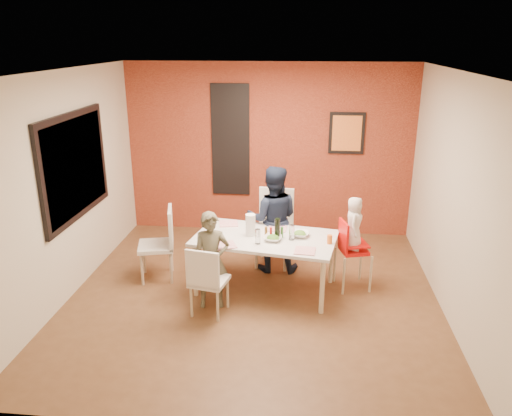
# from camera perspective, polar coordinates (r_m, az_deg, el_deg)

# --- Properties ---
(ground) EXTENTS (4.50, 4.50, 0.00)m
(ground) POSITION_cam_1_polar(r_m,az_deg,el_deg) (6.29, -0.28, -9.97)
(ground) COLOR brown
(ground) RESTS_ON ground
(ceiling) EXTENTS (4.50, 4.50, 0.02)m
(ceiling) POSITION_cam_1_polar(r_m,az_deg,el_deg) (5.52, -0.33, 15.38)
(ceiling) COLOR white
(ceiling) RESTS_ON wall_back
(wall_back) EXTENTS (4.50, 0.02, 2.70)m
(wall_back) POSITION_cam_1_polar(r_m,az_deg,el_deg) (7.93, 1.45, 6.63)
(wall_back) COLOR beige
(wall_back) RESTS_ON ground
(wall_front) EXTENTS (4.50, 0.02, 2.70)m
(wall_front) POSITION_cam_1_polar(r_m,az_deg,el_deg) (3.69, -4.09, -8.46)
(wall_front) COLOR beige
(wall_front) RESTS_ON ground
(wall_left) EXTENTS (0.02, 4.50, 2.70)m
(wall_left) POSITION_cam_1_polar(r_m,az_deg,el_deg) (6.40, -20.79, 2.34)
(wall_left) COLOR beige
(wall_left) RESTS_ON ground
(wall_right) EXTENTS (0.02, 4.50, 2.70)m
(wall_right) POSITION_cam_1_polar(r_m,az_deg,el_deg) (5.96, 21.73, 1.07)
(wall_right) COLOR beige
(wall_right) RESTS_ON ground
(brick_accent_wall) EXTENTS (4.50, 0.02, 2.70)m
(brick_accent_wall) POSITION_cam_1_polar(r_m,az_deg,el_deg) (7.91, 1.44, 6.60)
(brick_accent_wall) COLOR maroon
(brick_accent_wall) RESTS_ON ground
(picture_window_frame) EXTENTS (0.05, 1.70, 1.30)m
(picture_window_frame) POSITION_cam_1_polar(r_m,az_deg,el_deg) (6.51, -20.00, 4.53)
(picture_window_frame) COLOR black
(picture_window_frame) RESTS_ON wall_left
(picture_window_pane) EXTENTS (0.02, 1.55, 1.15)m
(picture_window_pane) POSITION_cam_1_polar(r_m,az_deg,el_deg) (6.50, -19.88, 4.53)
(picture_window_pane) COLOR black
(picture_window_pane) RESTS_ON wall_left
(glassblock_strip) EXTENTS (0.55, 0.03, 1.70)m
(glassblock_strip) POSITION_cam_1_polar(r_m,az_deg,el_deg) (7.93, -2.93, 7.72)
(glassblock_strip) COLOR #B4BFC4
(glassblock_strip) RESTS_ON wall_back
(glassblock_surround) EXTENTS (0.60, 0.03, 1.76)m
(glassblock_surround) POSITION_cam_1_polar(r_m,az_deg,el_deg) (7.93, -2.93, 7.72)
(glassblock_surround) COLOR black
(glassblock_surround) RESTS_ON wall_back
(art_print_frame) EXTENTS (0.54, 0.03, 0.64)m
(art_print_frame) POSITION_cam_1_polar(r_m,az_deg,el_deg) (7.83, 10.33, 8.42)
(art_print_frame) COLOR black
(art_print_frame) RESTS_ON wall_back
(art_print_canvas) EXTENTS (0.44, 0.01, 0.54)m
(art_print_canvas) POSITION_cam_1_polar(r_m,az_deg,el_deg) (7.82, 10.33, 8.40)
(art_print_canvas) COLOR orange
(art_print_canvas) RESTS_ON wall_back
(dining_table) EXTENTS (1.85, 1.23, 0.71)m
(dining_table) POSITION_cam_1_polar(r_m,az_deg,el_deg) (6.18, 1.05, -3.84)
(dining_table) COLOR silver
(dining_table) RESTS_ON ground
(chair_near) EXTENTS (0.46, 0.46, 0.85)m
(chair_near) POSITION_cam_1_polar(r_m,az_deg,el_deg) (5.69, -5.68, -7.99)
(chair_near) COLOR silver
(chair_near) RESTS_ON ground
(chair_far) EXTENTS (0.54, 0.54, 1.06)m
(chair_far) POSITION_cam_1_polar(r_m,az_deg,el_deg) (6.97, 2.15, -1.66)
(chair_far) COLOR white
(chair_far) RESTS_ON ground
(chair_left) EXTENTS (0.54, 0.54, 0.97)m
(chair_left) POSITION_cam_1_polar(r_m,az_deg,el_deg) (6.62, -10.66, -3.59)
(chair_left) COLOR silver
(chair_left) RESTS_ON ground
(high_chair) EXTENTS (0.46, 0.46, 0.90)m
(high_chair) POSITION_cam_1_polar(r_m,az_deg,el_deg) (6.37, 10.77, -4.50)
(high_chair) COLOR red
(high_chair) RESTS_ON ground
(child_near) EXTENTS (0.47, 0.35, 1.17)m
(child_near) POSITION_cam_1_polar(r_m,az_deg,el_deg) (5.85, -5.12, -5.99)
(child_near) COLOR #514D39
(child_near) RESTS_ON ground
(child_far) EXTENTS (0.73, 0.58, 1.46)m
(child_far) POSITION_cam_1_polar(r_m,az_deg,el_deg) (6.69, 1.93, -1.28)
(child_far) COLOR black
(child_far) RESTS_ON ground
(toddler) EXTENTS (0.26, 0.36, 0.67)m
(toddler) POSITION_cam_1_polar(r_m,az_deg,el_deg) (6.26, 11.13, -1.72)
(toddler) COLOR silver
(toddler) RESTS_ON high_chair
(plate_near_left) EXTENTS (0.31, 0.31, 0.01)m
(plate_near_left) POSITION_cam_1_polar(r_m,az_deg,el_deg) (5.90, -3.55, -4.26)
(plate_near_left) COLOR silver
(plate_near_left) RESTS_ON dining_table
(plate_far_mid) EXTENTS (0.24, 0.24, 0.01)m
(plate_far_mid) POSITION_cam_1_polar(r_m,az_deg,el_deg) (6.40, 2.44, -2.36)
(plate_far_mid) COLOR white
(plate_far_mid) RESTS_ON dining_table
(plate_near_right) EXTENTS (0.26, 0.26, 0.01)m
(plate_near_right) POSITION_cam_1_polar(r_m,az_deg,el_deg) (5.77, 5.62, -4.88)
(plate_near_right) COLOR white
(plate_near_right) RESTS_ON dining_table
(plate_far_left) EXTENTS (0.28, 0.28, 0.01)m
(plate_far_left) POSITION_cam_1_polar(r_m,az_deg,el_deg) (6.57, -3.15, -1.78)
(plate_far_left) COLOR white
(plate_far_left) RESTS_ON dining_table
(salad_bowl_a) EXTENTS (0.24, 0.24, 0.05)m
(salad_bowl_a) POSITION_cam_1_polar(r_m,az_deg,el_deg) (6.03, 1.94, -3.50)
(salad_bowl_a) COLOR white
(salad_bowl_a) RESTS_ON dining_table
(salad_bowl_b) EXTENTS (0.27, 0.27, 0.06)m
(salad_bowl_b) POSITION_cam_1_polar(r_m,az_deg,el_deg) (6.17, 5.03, -3.01)
(salad_bowl_b) COLOR white
(salad_bowl_b) RESTS_ON dining_table
(wine_bottle) EXTENTS (0.07, 0.07, 0.25)m
(wine_bottle) POSITION_cam_1_polar(r_m,az_deg,el_deg) (6.07, 2.45, -2.35)
(wine_bottle) COLOR black
(wine_bottle) RESTS_ON dining_table
(wine_glass_a) EXTENTS (0.06, 0.06, 0.18)m
(wine_glass_a) POSITION_cam_1_polar(r_m,az_deg,el_deg) (5.92, 0.20, -3.27)
(wine_glass_a) COLOR silver
(wine_glass_a) RESTS_ON dining_table
(wine_glass_b) EXTENTS (0.07, 0.07, 0.19)m
(wine_glass_b) POSITION_cam_1_polar(r_m,az_deg,el_deg) (6.04, 4.10, -2.80)
(wine_glass_b) COLOR white
(wine_glass_b) RESTS_ON dining_table
(paper_towel_roll) EXTENTS (0.12, 0.12, 0.27)m
(paper_towel_roll) POSITION_cam_1_polar(r_m,az_deg,el_deg) (6.14, -0.64, -1.95)
(paper_towel_roll) COLOR white
(paper_towel_roll) RESTS_ON dining_table
(condiment_red) EXTENTS (0.03, 0.03, 0.13)m
(condiment_red) POSITION_cam_1_polar(r_m,az_deg,el_deg) (6.12, 1.71, -2.79)
(condiment_red) COLOR red
(condiment_red) RESTS_ON dining_table
(condiment_green) EXTENTS (0.03, 0.03, 0.14)m
(condiment_green) POSITION_cam_1_polar(r_m,az_deg,el_deg) (6.11, 2.98, -2.78)
(condiment_green) COLOR #2D6B23
(condiment_green) RESTS_ON dining_table
(condiment_brown) EXTENTS (0.03, 0.03, 0.13)m
(condiment_brown) POSITION_cam_1_polar(r_m,az_deg,el_deg) (6.11, 1.14, -2.76)
(condiment_brown) COLOR brown
(condiment_brown) RESTS_ON dining_table
(sippy_cup) EXTENTS (0.06, 0.06, 0.11)m
(sippy_cup) POSITION_cam_1_polar(r_m,az_deg,el_deg) (6.00, 8.41, -3.57)
(sippy_cup) COLOR orange
(sippy_cup) RESTS_ON dining_table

